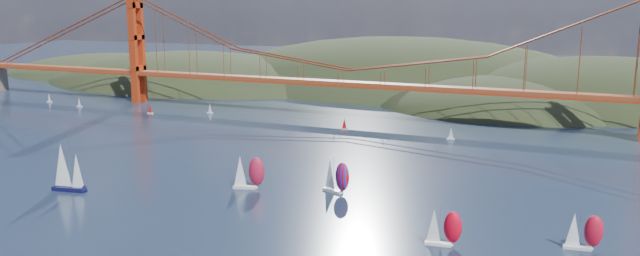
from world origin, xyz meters
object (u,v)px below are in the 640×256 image
object	(u,v)px
racer_1	(443,227)
racer_rwb	(336,176)
racer_0	(248,172)
racer_2	(583,231)
sloop_navy	(66,168)

from	to	relation	value
racer_1	racer_rwb	distance (m)	44.31
racer_0	racer_2	distance (m)	87.97
racer_0	racer_1	distance (m)	62.90
racer_0	racer_2	world-z (taller)	racer_0
racer_2	racer_rwb	xyz separation A→B (m)	(-63.30, 16.80, 0.65)
racer_2	racer_rwb	distance (m)	65.49
racer_0	racer_1	size ratio (longest dim) A/B	1.17
sloop_navy	racer_1	bearing A→B (deg)	-9.67
sloop_navy	racer_0	distance (m)	50.27
sloop_navy	racer_2	size ratio (longest dim) A/B	1.68
racer_2	racer_rwb	size ratio (longest dim) A/B	0.87
racer_1	racer_0	bearing A→B (deg)	154.55
racer_2	racer_rwb	bearing A→B (deg)	155.79
sloop_navy	racer_rwb	distance (m)	74.86
racer_0	racer_2	size ratio (longest dim) A/B	1.18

